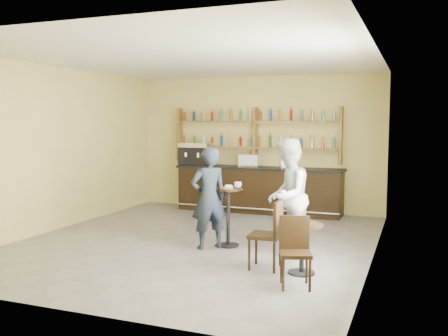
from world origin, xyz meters
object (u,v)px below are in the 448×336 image
(bar_counter, at_px, (259,190))
(pastry_case, at_px, (250,161))
(chair_south, at_px, (295,253))
(man_main, at_px, (209,198))
(espresso_machine, at_px, (196,154))
(cafe_table, at_px, (302,249))
(pedestal_table, at_px, (228,217))
(patron_second, at_px, (287,196))
(chair_west, at_px, (265,235))

(bar_counter, bearing_deg, pastry_case, 180.00)
(bar_counter, height_order, chair_south, bar_counter)
(man_main, bearing_deg, espresso_machine, -106.27)
(cafe_table, height_order, chair_south, chair_south)
(espresso_machine, distance_m, chair_south, 6.19)
(pedestal_table, distance_m, patron_second, 1.13)
(patron_second, bearing_deg, espresso_machine, -136.28)
(man_main, distance_m, cafe_table, 2.01)
(bar_counter, bearing_deg, patron_second, -65.74)
(pastry_case, bearing_deg, chair_west, -66.76)
(bar_counter, bearing_deg, chair_west, -71.57)
(patron_second, bearing_deg, bar_counter, -154.92)
(espresso_machine, relative_size, pastry_case, 1.58)
(pedestal_table, bearing_deg, patron_second, -5.49)
(espresso_machine, distance_m, pedestal_table, 3.94)
(bar_counter, relative_size, man_main, 2.31)
(chair_south, height_order, patron_second, patron_second)
(man_main, distance_m, chair_south, 2.34)
(espresso_machine, xyz_separation_m, pedestal_table, (2.07, -3.25, -0.84))
(pastry_case, relative_size, pedestal_table, 0.48)
(chair_west, xyz_separation_m, patron_second, (0.08, 0.93, 0.43))
(espresso_machine, height_order, patron_second, patron_second)
(pastry_case, distance_m, patron_second, 3.78)
(espresso_machine, bearing_deg, chair_west, -48.32)
(chair_west, bearing_deg, espresso_machine, -146.34)
(pedestal_table, height_order, chair_west, pedestal_table)
(cafe_table, relative_size, chair_west, 0.72)
(pedestal_table, bearing_deg, chair_west, -47.01)
(bar_counter, height_order, cafe_table, bar_counter)
(cafe_table, xyz_separation_m, chair_south, (0.05, -0.60, 0.09))
(espresso_machine, xyz_separation_m, pastry_case, (1.39, 0.00, -0.13))
(patron_second, bearing_deg, man_main, -82.41)
(cafe_table, distance_m, chair_west, 0.57)
(man_main, bearing_deg, cafe_table, 111.28)
(pastry_case, bearing_deg, chair_south, -63.29)
(bar_counter, relative_size, espresso_machine, 5.19)
(cafe_table, bearing_deg, pedestal_table, 144.45)
(bar_counter, height_order, espresso_machine, espresso_machine)
(bar_counter, distance_m, pastry_case, 0.71)
(bar_counter, bearing_deg, pedestal_table, -81.82)
(espresso_machine, bearing_deg, pastry_case, 6.38)
(cafe_table, bearing_deg, man_main, 154.96)
(cafe_table, bearing_deg, pastry_case, 116.83)
(patron_second, bearing_deg, cafe_table, 26.28)
(bar_counter, height_order, chair_west, bar_counter)
(pastry_case, bearing_deg, pedestal_table, -75.89)
(pedestal_table, height_order, man_main, man_main)
(bar_counter, xyz_separation_m, espresso_machine, (-1.60, 0.00, 0.80))
(chair_west, bearing_deg, chair_south, 41.06)
(cafe_table, relative_size, chair_south, 0.79)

